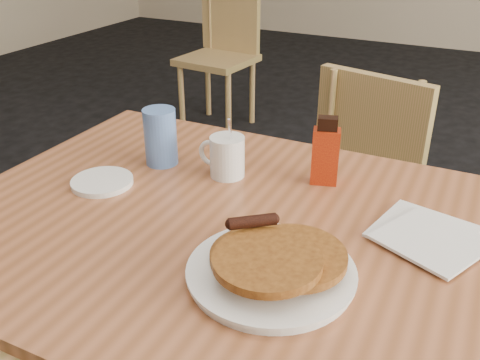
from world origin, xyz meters
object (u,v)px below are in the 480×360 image
object	(u,v)px
syrup_bottle	(325,153)
blue_tumbler	(160,137)
coffee_mug	(226,156)
main_table	(265,247)
chair_wall_extra	(224,40)
pancake_plate	(272,266)
chair_main_far	(358,186)

from	to	relation	value
syrup_bottle	blue_tumbler	xyz separation A→B (m)	(-0.38, -0.08, -0.00)
coffee_mug	syrup_bottle	xyz separation A→B (m)	(0.21, 0.07, 0.02)
main_table	blue_tumbler	distance (m)	0.40
coffee_mug	blue_tumbler	distance (m)	0.17
main_table	chair_wall_extra	size ratio (longest dim) A/B	1.48
coffee_mug	chair_wall_extra	bearing A→B (deg)	134.93
blue_tumbler	chair_wall_extra	bearing A→B (deg)	114.63
chair_wall_extra	syrup_bottle	xyz separation A→B (m)	(1.31, -1.94, 0.28)
coffee_mug	blue_tumbler	bearing A→B (deg)	-159.67
coffee_mug	syrup_bottle	distance (m)	0.22
main_table	syrup_bottle	bearing A→B (deg)	82.12
pancake_plate	syrup_bottle	size ratio (longest dim) A/B	1.83
pancake_plate	blue_tumbler	world-z (taller)	blue_tumbler
pancake_plate	main_table	bearing A→B (deg)	118.39
main_table	syrup_bottle	distance (m)	0.27
chair_main_far	pancake_plate	size ratio (longest dim) A/B	2.97
chair_wall_extra	pancake_plate	distance (m)	2.68
chair_main_far	blue_tumbler	distance (m)	0.74
main_table	chair_wall_extra	world-z (taller)	chair_wall_extra
chair_wall_extra	blue_tumbler	xyz separation A→B (m)	(0.93, -2.02, 0.27)
chair_main_far	syrup_bottle	bearing A→B (deg)	-72.23
main_table	chair_main_far	size ratio (longest dim) A/B	1.60
chair_wall_extra	coffee_mug	xyz separation A→B (m)	(1.10, -2.01, 0.25)
pancake_plate	blue_tumbler	bearing A→B (deg)	145.12
pancake_plate	blue_tumbler	distance (m)	0.51
coffee_mug	syrup_bottle	size ratio (longest dim) A/B	0.96
pancake_plate	coffee_mug	bearing A→B (deg)	129.29
coffee_mug	syrup_bottle	world-z (taller)	syrup_bottle
chair_main_far	blue_tumbler	size ratio (longest dim) A/B	6.21
syrup_bottle	main_table	bearing A→B (deg)	-114.94
main_table	pancake_plate	size ratio (longest dim) A/B	4.75
syrup_bottle	chair_wall_extra	bearing A→B (deg)	106.89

